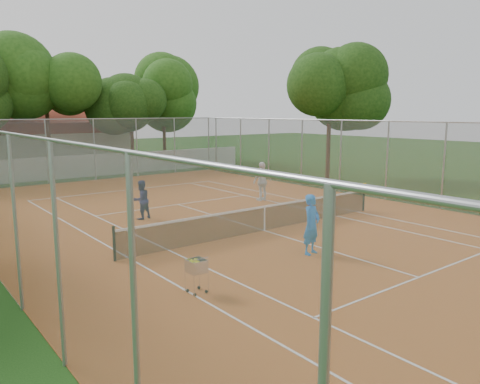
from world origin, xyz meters
TOP-DOWN VIEW (x-y plane):
  - ground at (0.00, 0.00)m, footprint 120.00×120.00m
  - court_pad at (0.00, 0.00)m, footprint 18.00×34.00m
  - court_lines at (0.00, 0.00)m, footprint 10.98×23.78m
  - tennis_net at (0.00, 0.00)m, footprint 11.88×0.10m
  - perimeter_fence at (0.00, 0.00)m, footprint 18.00×34.00m
  - boundary_wall at (0.00, 19.00)m, footprint 26.00×0.30m
  - clubhouse at (-2.00, 29.00)m, footprint 16.40×9.00m
  - tropical_trees at (0.00, 22.00)m, footprint 29.00×19.00m
  - player_near at (-0.74, -3.10)m, footprint 0.78×0.59m
  - player_far_left at (-2.77, 4.63)m, footprint 0.91×0.78m
  - player_far_right at (3.91, 4.68)m, footprint 1.15×0.48m
  - ball_hopper at (-5.35, -3.64)m, footprint 0.56×0.56m

SIDE VIEW (x-z plane):
  - ground at x=0.00m, z-range 0.00..0.00m
  - court_pad at x=0.00m, z-range 0.00..0.02m
  - court_lines at x=0.00m, z-range 0.02..0.03m
  - ball_hopper at x=-5.35m, z-range 0.02..0.96m
  - tennis_net at x=0.00m, z-range 0.02..1.00m
  - boundary_wall at x=0.00m, z-range 0.00..1.50m
  - player_far_left at x=-2.77m, z-range 0.02..1.65m
  - player_near at x=-0.74m, z-range 0.02..1.92m
  - player_far_right at x=3.91m, z-range 0.02..1.99m
  - perimeter_fence at x=0.00m, z-range 0.00..4.00m
  - clubhouse at x=-2.00m, z-range 0.00..4.40m
  - tropical_trees at x=0.00m, z-range 0.00..10.00m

